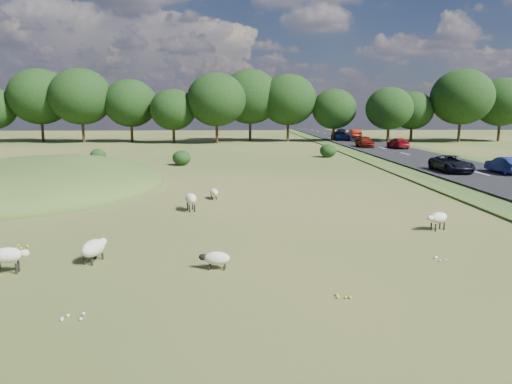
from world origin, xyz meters
TOP-DOWN VIEW (x-y plane):
  - ground at (0.00, 20.00)m, footprint 160.00×160.00m
  - mound at (-12.00, 12.00)m, footprint 16.00×20.00m
  - road at (20.00, 30.00)m, footprint 8.00×150.00m
  - treeline at (-1.06, 55.44)m, footprint 96.28×14.66m
  - shrubs at (-0.28, 27.71)m, footprint 25.57×8.50m
  - sheep_0 at (-6.14, -4.64)m, footprint 1.19×0.63m
  - sheep_1 at (-1.32, 4.25)m, footprint 0.80×1.32m
  - sheep_2 at (-3.81, -3.60)m, footprint 0.85×1.39m
  - sheep_3 at (0.35, -4.53)m, footprint 1.04×0.53m
  - sheep_4 at (9.60, -0.05)m, footprint 1.13×0.82m
  - sheep_5 at (-0.30, 7.40)m, footprint 0.61×1.08m
  - car_0 at (18.10, 41.80)m, footprint 1.75×4.34m
  - car_1 at (21.90, 15.72)m, footprint 1.35×3.86m
  - car_2 at (18.10, 56.06)m, footprint 2.34×5.09m
  - car_3 at (21.90, 72.60)m, footprint 1.70×4.19m
  - car_5 at (18.10, 16.74)m, footprint 2.12×4.59m
  - car_6 at (21.90, 39.70)m, footprint 1.84×4.53m
  - car_7 at (21.90, 62.16)m, footprint 1.61×4.61m

SIDE VIEW (x-z plane):
  - ground at x=0.00m, z-range 0.00..0.00m
  - mound at x=-12.00m, z-range -2.00..2.00m
  - road at x=20.00m, z-range 0.00..0.25m
  - sheep_3 at x=0.35m, z-range 0.08..0.66m
  - sheep_5 at x=-0.30m, z-range 0.08..0.68m
  - sheep_2 at x=-3.81m, z-range 0.10..0.87m
  - sheep_4 at x=9.60m, z-range 0.16..0.95m
  - sheep_0 at x=-6.14m, z-range 0.17..1.00m
  - sheep_1 at x=-1.32m, z-range 0.18..1.09m
  - shrubs at x=-0.28m, z-range -0.04..1.44m
  - car_3 at x=21.90m, z-range 0.25..1.46m
  - car_1 at x=21.90m, z-range 0.25..1.52m
  - car_5 at x=18.10m, z-range 0.25..1.52m
  - car_6 at x=21.90m, z-range 0.25..1.56m
  - car_2 at x=18.10m, z-range 0.25..1.66m
  - car_0 at x=18.10m, z-range 0.25..1.73m
  - car_7 at x=21.90m, z-range 0.25..1.77m
  - treeline at x=-1.06m, z-range 0.72..12.41m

